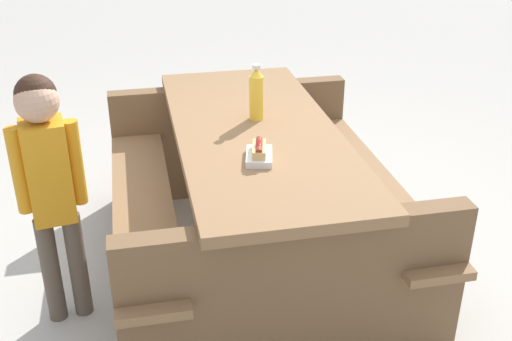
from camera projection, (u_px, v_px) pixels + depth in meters
name	position (u px, v px, depth m)	size (l,w,h in m)	color
ground_plane	(256.00, 259.00, 3.32)	(30.00, 30.00, 0.00)	#B7B2A8
picnic_table	(256.00, 185.00, 3.12)	(2.15, 1.89, 0.75)	olive
soda_bottle	(256.00, 94.00, 3.03)	(0.07, 0.07, 0.28)	yellow
hotdog_tray	(259.00, 153.00, 2.66)	(0.21, 0.19, 0.08)	white
child_in_coat	(49.00, 172.00, 2.59)	(0.19, 0.28, 1.16)	brown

